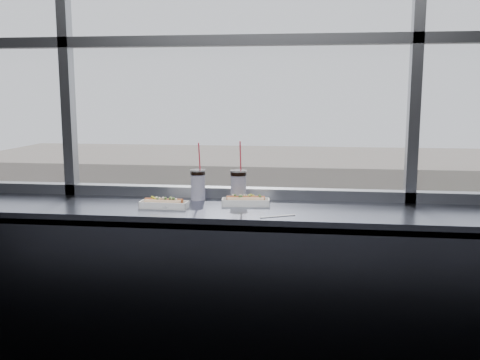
# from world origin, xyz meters

# --- Properties ---
(wall_back_lower) EXTENTS (6.00, 0.00, 6.00)m
(wall_back_lower) POSITION_xyz_m (0.00, 1.50, 0.55)
(wall_back_lower) COLOR black
(wall_back_lower) RESTS_ON ground
(counter) EXTENTS (6.00, 0.55, 0.06)m
(counter) POSITION_xyz_m (0.00, 1.23, 1.07)
(counter) COLOR slate
(counter) RESTS_ON ground
(counter_fascia) EXTENTS (6.00, 0.04, 1.04)m
(counter_fascia) POSITION_xyz_m (0.00, 0.97, 0.55)
(counter_fascia) COLOR slate
(counter_fascia) RESTS_ON ground
(hotdog_tray_left) EXTENTS (0.26, 0.09, 0.06)m
(hotdog_tray_left) POSITION_xyz_m (-0.33, 1.16, 1.13)
(hotdog_tray_left) COLOR white
(hotdog_tray_left) RESTS_ON counter
(hotdog_tray_right) EXTENTS (0.27, 0.11, 0.06)m
(hotdog_tray_right) POSITION_xyz_m (0.09, 1.28, 1.13)
(hotdog_tray_right) COLOR white
(hotdog_tray_right) RESTS_ON counter
(soda_cup_left) EXTENTS (0.09, 0.09, 0.33)m
(soda_cup_left) POSITION_xyz_m (-0.20, 1.41, 1.20)
(soda_cup_left) COLOR white
(soda_cup_left) RESTS_ON counter
(soda_cup_right) EXTENTS (0.09, 0.09, 0.35)m
(soda_cup_right) POSITION_xyz_m (0.04, 1.36, 1.20)
(soda_cup_right) COLOR white
(soda_cup_right) RESTS_ON counter
(loose_straw) EXTENTS (0.17, 0.09, 0.01)m
(loose_straw) POSITION_xyz_m (0.29, 1.03, 1.10)
(loose_straw) COLOR white
(loose_straw) RESTS_ON counter
(wrapper) EXTENTS (0.11, 0.08, 0.03)m
(wrapper) POSITION_xyz_m (-0.31, 1.16, 1.11)
(wrapper) COLOR silver
(wrapper) RESTS_ON counter
(plaza_ground) EXTENTS (120.00, 120.00, 0.00)m
(plaza_ground) POSITION_xyz_m (0.00, 45.00, -11.00)
(plaza_ground) COLOR gray
(plaza_ground) RESTS_ON ground
(far_sidewalk) EXTENTS (80.00, 6.00, 0.04)m
(far_sidewalk) POSITION_xyz_m (0.00, 29.50, -10.98)
(far_sidewalk) COLOR gray
(far_sidewalk) RESTS_ON plaza_ground
(far_building) EXTENTS (50.00, 14.00, 8.00)m
(far_building) POSITION_xyz_m (0.00, 39.50, -7.00)
(far_building) COLOR gray
(far_building) RESTS_ON plaza_ground
(car_far_a) EXTENTS (3.24, 6.88, 2.23)m
(car_far_a) POSITION_xyz_m (-8.57, 25.50, -9.82)
(car_far_a) COLOR black
(car_far_a) RESTS_ON street_asphalt
(pedestrian_c) EXTENTS (0.94, 0.71, 2.12)m
(pedestrian_c) POSITION_xyz_m (6.85, 29.81, -9.90)
(pedestrian_c) COLOR #66605B
(pedestrian_c) RESTS_ON far_sidewalk
(pedestrian_a) EXTENTS (0.65, 0.87, 1.96)m
(pedestrian_a) POSITION_xyz_m (-4.04, 28.73, -9.98)
(pedestrian_a) COLOR #66605B
(pedestrian_a) RESTS_ON far_sidewalk
(tree_left) EXTENTS (3.16, 3.16, 4.94)m
(tree_left) POSITION_xyz_m (-8.29, 29.50, -7.65)
(tree_left) COLOR #47382B
(tree_left) RESTS_ON far_sidewalk
(tree_center) EXTENTS (2.84, 2.84, 4.43)m
(tree_center) POSITION_xyz_m (2.05, 29.50, -7.99)
(tree_center) COLOR #47382B
(tree_center) RESTS_ON far_sidewalk
(tree_right) EXTENTS (3.64, 3.64, 5.69)m
(tree_right) POSITION_xyz_m (10.19, 29.50, -7.14)
(tree_right) COLOR #47382B
(tree_right) RESTS_ON far_sidewalk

